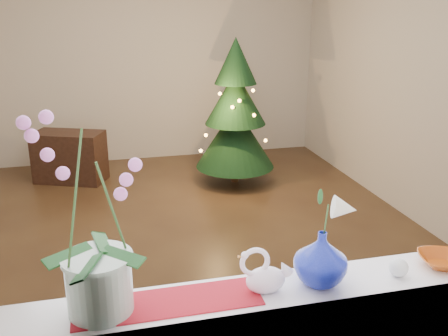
{
  "coord_description": "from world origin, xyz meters",
  "views": [
    {
      "loc": [
        -0.56,
        -3.98,
        1.99
      ],
      "look_at": [
        0.08,
        -1.4,
        1.1
      ],
      "focal_mm": 40.0,
      "sensor_mm": 36.0,
      "label": 1
    }
  ],
  "objects_px": {
    "blue_vase": "(321,254)",
    "xmas_tree": "(235,112)",
    "swan": "(266,271)",
    "paperweight": "(399,268)",
    "orchid_pot": "(93,218)",
    "side_table": "(70,157)",
    "amber_dish": "(442,261)"
  },
  "relations": [
    {
      "from": "blue_vase",
      "to": "xmas_tree",
      "type": "relative_size",
      "value": 0.16
    },
    {
      "from": "swan",
      "to": "paperweight",
      "type": "xyz_separation_m",
      "value": [
        0.57,
        -0.02,
        -0.05
      ]
    },
    {
      "from": "orchid_pot",
      "to": "paperweight",
      "type": "bearing_deg",
      "value": -1.92
    },
    {
      "from": "paperweight",
      "to": "side_table",
      "type": "distance_m",
      "value": 4.52
    },
    {
      "from": "orchid_pot",
      "to": "swan",
      "type": "xyz_separation_m",
      "value": [
        0.62,
        -0.02,
        -0.28
      ]
    },
    {
      "from": "paperweight",
      "to": "amber_dish",
      "type": "bearing_deg",
      "value": 7.96
    },
    {
      "from": "swan",
      "to": "paperweight",
      "type": "bearing_deg",
      "value": 0.59
    },
    {
      "from": "orchid_pot",
      "to": "swan",
      "type": "bearing_deg",
      "value": -1.57
    },
    {
      "from": "orchid_pot",
      "to": "blue_vase",
      "type": "xyz_separation_m",
      "value": [
        0.85,
        -0.01,
        -0.24
      ]
    },
    {
      "from": "side_table",
      "to": "paperweight",
      "type": "bearing_deg",
      "value": -47.12
    },
    {
      "from": "xmas_tree",
      "to": "side_table",
      "type": "relative_size",
      "value": 2.11
    },
    {
      "from": "swan",
      "to": "amber_dish",
      "type": "height_order",
      "value": "swan"
    },
    {
      "from": "blue_vase",
      "to": "swan",
      "type": "bearing_deg",
      "value": -178.41
    },
    {
      "from": "amber_dish",
      "to": "side_table",
      "type": "distance_m",
      "value": 4.57
    },
    {
      "from": "swan",
      "to": "side_table",
      "type": "xyz_separation_m",
      "value": [
        -0.97,
        4.17,
        -0.72
      ]
    },
    {
      "from": "xmas_tree",
      "to": "side_table",
      "type": "bearing_deg",
      "value": 165.51
    },
    {
      "from": "blue_vase",
      "to": "paperweight",
      "type": "bearing_deg",
      "value": -4.97
    },
    {
      "from": "amber_dish",
      "to": "xmas_tree",
      "type": "distance_m",
      "value": 3.69
    },
    {
      "from": "orchid_pot",
      "to": "side_table",
      "type": "distance_m",
      "value": 4.29
    },
    {
      "from": "paperweight",
      "to": "side_table",
      "type": "xyz_separation_m",
      "value": [
        -1.54,
        4.19,
        -0.67
      ]
    },
    {
      "from": "amber_dish",
      "to": "xmas_tree",
      "type": "relative_size",
      "value": 0.1
    },
    {
      "from": "paperweight",
      "to": "xmas_tree",
      "type": "bearing_deg",
      "value": 85.17
    },
    {
      "from": "swan",
      "to": "xmas_tree",
      "type": "bearing_deg",
      "value": 79.5
    },
    {
      "from": "paperweight",
      "to": "amber_dish",
      "type": "distance_m",
      "value": 0.23
    },
    {
      "from": "amber_dish",
      "to": "orchid_pot",
      "type": "bearing_deg",
      "value": 179.69
    },
    {
      "from": "swan",
      "to": "blue_vase",
      "type": "distance_m",
      "value": 0.23
    },
    {
      "from": "swan",
      "to": "paperweight",
      "type": "height_order",
      "value": "swan"
    },
    {
      "from": "blue_vase",
      "to": "side_table",
      "type": "relative_size",
      "value": 0.33
    },
    {
      "from": "swan",
      "to": "blue_vase",
      "type": "bearing_deg",
      "value": 4.48
    },
    {
      "from": "orchid_pot",
      "to": "side_table",
      "type": "height_order",
      "value": "orchid_pot"
    },
    {
      "from": "amber_dish",
      "to": "side_table",
      "type": "xyz_separation_m",
      "value": [
        -1.77,
        4.16,
        -0.65
      ]
    },
    {
      "from": "paperweight",
      "to": "blue_vase",
      "type": "bearing_deg",
      "value": 175.03
    }
  ]
}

